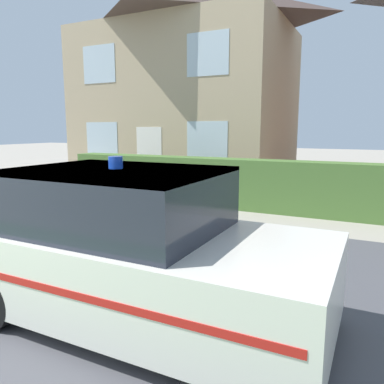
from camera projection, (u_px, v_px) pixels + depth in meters
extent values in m
cube|color=#4C4C51|center=(112.00, 262.00, 5.78)|extent=(28.00, 5.94, 0.01)
cube|color=#4C7233|center=(276.00, 186.00, 9.23)|extent=(12.18, 0.68, 1.28)
cylinder|color=black|center=(216.00, 366.00, 2.78)|extent=(0.59, 0.20, 0.58)
cylinder|color=black|center=(271.00, 285.00, 4.21)|extent=(0.59, 0.20, 0.58)
cylinder|color=black|center=(99.00, 253.00, 5.29)|extent=(0.59, 0.20, 0.58)
cube|color=silver|center=(138.00, 268.00, 3.99)|extent=(3.99, 1.83, 0.82)
cube|color=#232833|center=(117.00, 199.00, 3.98)|extent=(2.16, 1.65, 0.64)
cube|color=silver|center=(116.00, 171.00, 3.92)|extent=(2.16, 1.65, 0.04)
cube|color=red|center=(77.00, 296.00, 3.17)|extent=(3.79, 0.02, 0.07)
cube|color=red|center=(179.00, 240.00, 4.78)|extent=(3.79, 0.02, 0.07)
cylinder|color=blue|center=(116.00, 162.00, 3.91)|extent=(0.15, 0.15, 0.13)
cube|color=tan|center=(188.00, 107.00, 15.05)|extent=(7.65, 5.66, 5.81)
pyramid|color=#473833|center=(188.00, 5.00, 14.40)|extent=(8.03, 5.94, 1.88)
cube|color=white|center=(149.00, 158.00, 12.88)|extent=(1.00, 0.02, 2.10)
cube|color=silver|center=(102.00, 140.00, 13.68)|extent=(1.40, 0.02, 1.30)
cube|color=silver|center=(207.00, 142.00, 11.83)|extent=(1.40, 0.02, 1.30)
cube|color=silver|center=(99.00, 64.00, 13.23)|extent=(1.40, 0.02, 1.30)
cube|color=silver|center=(207.00, 54.00, 11.38)|extent=(1.40, 0.02, 1.30)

